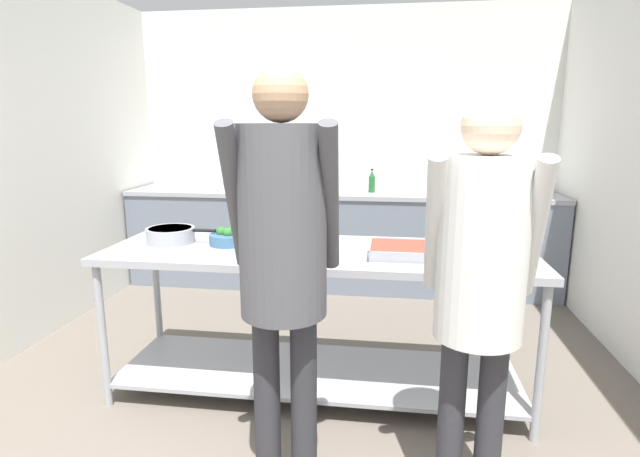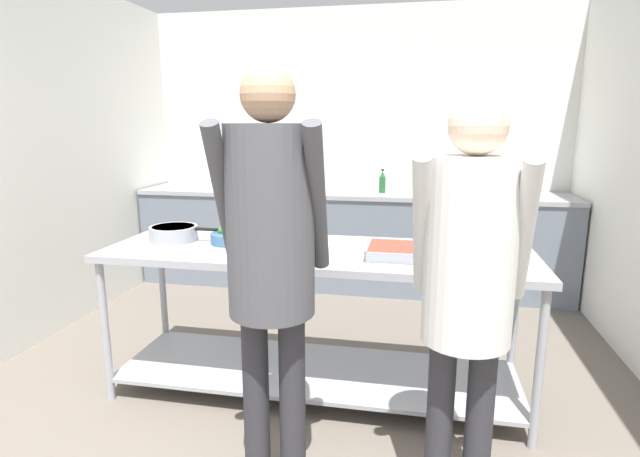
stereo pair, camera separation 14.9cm
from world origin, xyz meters
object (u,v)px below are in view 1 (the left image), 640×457
guest_serving_right (481,268)px  serving_tray_roast (406,251)px  serving_tray_vegetables (288,239)px  broccoli_bowl (229,237)px  plate_stack (343,246)px  serving_tray_greens (481,245)px  guest_serving_left (283,243)px  sauce_pan (171,234)px  water_bottle (372,182)px

guest_serving_right → serving_tray_roast: bearing=108.5°
serving_tray_vegetables → serving_tray_roast: bearing=-15.3°
serving_tray_roast → broccoli_bowl: bearing=174.6°
plate_stack → guest_serving_right: size_ratio=0.14×
serving_tray_greens → guest_serving_right: (-0.17, -0.96, 0.14)m
broccoli_bowl → guest_serving_left: (0.51, -0.88, 0.20)m
plate_stack → guest_serving_right: bearing=-54.4°
serving_tray_greens → guest_serving_left: (-0.93, -0.97, 0.21)m
serving_tray_vegetables → plate_stack: serving_tray_vegetables is taller
serving_tray_greens → sauce_pan: bearing=-176.9°
serving_tray_roast → guest_serving_left: 0.95m
serving_tray_roast → guest_serving_left: bearing=-122.8°
guest_serving_left → serving_tray_roast: bearing=57.2°
sauce_pan → serving_tray_vegetables: sauce_pan is taller
serving_tray_greens → broccoli_bowl: bearing=-176.1°
serving_tray_vegetables → water_bottle: (0.42, 1.82, 0.14)m
broccoli_bowl → serving_tray_roast: broccoli_bowl is taller
water_bottle → serving_tray_vegetables: bearing=-102.9°
sauce_pan → plate_stack: sauce_pan is taller
serving_tray_greens → water_bottle: bearing=110.9°
broccoli_bowl → sauce_pan: bearing=179.7°
sauce_pan → water_bottle: (1.11, 1.91, 0.11)m
serving_tray_greens → serving_tray_vegetables: bearing=-179.6°
sauce_pan → plate_stack: 1.03m
sauce_pan → serving_tray_greens: (1.80, 0.10, -0.02)m
broccoli_bowl → water_bottle: size_ratio=1.03×
guest_serving_right → water_bottle: guest_serving_right is taller
guest_serving_left → guest_serving_right: (0.76, 0.01, -0.07)m
plate_stack → guest_serving_right: (0.60, -0.84, 0.15)m
plate_stack → water_bottle: water_bottle is taller
sauce_pan → guest_serving_left: size_ratio=0.24×
sauce_pan → guest_serving_right: (1.64, -0.86, 0.12)m
sauce_pan → water_bottle: bearing=59.7°
serving_tray_greens → guest_serving_right: size_ratio=0.23×
serving_tray_roast → serving_tray_greens: 0.47m
serving_tray_roast → sauce_pan: bearing=175.9°
serving_tray_vegetables → serving_tray_roast: size_ratio=0.95×
broccoli_bowl → serving_tray_roast: 1.02m
serving_tray_vegetables → broccoli_bowl: bearing=-165.0°
broccoli_bowl → serving_tray_vegetables: (0.33, 0.09, -0.02)m
serving_tray_vegetables → guest_serving_right: guest_serving_right is taller
broccoli_bowl → guest_serving_right: (1.27, -0.86, 0.12)m
serving_tray_vegetables → guest_serving_left: guest_serving_left is taller
sauce_pan → serving_tray_vegetables: bearing=7.2°
broccoli_bowl → plate_stack: (0.67, -0.02, -0.02)m
broccoli_bowl → plate_stack: bearing=-1.8°
plate_stack → guest_serving_left: 0.90m
serving_tray_vegetables → serving_tray_greens: same height
serving_tray_greens → guest_serving_left: 1.36m
serving_tray_greens → water_bottle: water_bottle is taller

